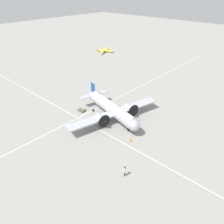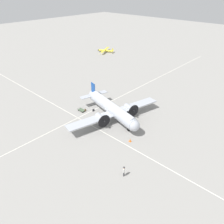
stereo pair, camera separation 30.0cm
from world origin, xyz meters
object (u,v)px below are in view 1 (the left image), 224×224
at_px(suitcase_upright_spare, 85,110).
at_px(crew_foreground, 125,170).
at_px(suitcase_near_door, 93,110).
at_px(light_aircraft_distant, 104,50).
at_px(traffic_cone, 131,140).
at_px(airliner_main, 113,109).
at_px(baggage_cart, 81,110).

bearing_deg(suitcase_upright_spare, crew_foreground, -115.17).
distance_m(crew_foreground, suitcase_near_door, 20.95).
bearing_deg(light_aircraft_distant, traffic_cone, 112.61).
distance_m(airliner_main, traffic_cone, 8.94).
xyz_separation_m(suitcase_upright_spare, baggage_cart, (-0.53, 0.75, -0.01)).
bearing_deg(airliner_main, crew_foreground, -28.00).
distance_m(crew_foreground, light_aircraft_distant, 71.17).
xyz_separation_m(suitcase_near_door, baggage_cart, (-1.83, 2.11, 0.03)).
bearing_deg(crew_foreground, suitcase_upright_spare, 41.05).
height_order(suitcase_upright_spare, light_aircraft_distant, light_aircraft_distant).
xyz_separation_m(airliner_main, baggage_cart, (-2.47, 7.76, -2.15)).
xyz_separation_m(suitcase_upright_spare, light_aircraft_distant, (39.74, 32.21, 0.51)).
bearing_deg(light_aircraft_distant, baggage_cart, 102.02).
bearing_deg(baggage_cart, suitcase_upright_spare, 34.76).
height_order(suitcase_upright_spare, baggage_cart, suitcase_upright_spare).
height_order(crew_foreground, baggage_cart, crew_foreground).
xyz_separation_m(airliner_main, suitcase_upright_spare, (-1.94, 7.02, -2.14)).
relative_size(suitcase_near_door, traffic_cone, 0.85).
xyz_separation_m(crew_foreground, traffic_cone, (7.39, 4.64, -0.84)).
bearing_deg(baggage_cart, traffic_cone, -5.28).
bearing_deg(crew_foreground, traffic_cone, 8.32).
relative_size(suitcase_near_door, suitcase_upright_spare, 0.87).
relative_size(baggage_cart, traffic_cone, 2.83).
height_order(airliner_main, suitcase_upright_spare, airliner_main).
bearing_deg(light_aircraft_distant, suitcase_upright_spare, 103.04).
bearing_deg(crew_foreground, suitcase_near_door, 36.24).
distance_m(suitcase_upright_spare, baggage_cart, 0.92).
xyz_separation_m(suitcase_upright_spare, traffic_cone, (-1.77, -14.86, 0.01)).
height_order(airliner_main, traffic_cone, airliner_main).
bearing_deg(traffic_cone, baggage_cart, 85.47).
relative_size(airliner_main, suitcase_upright_spare, 37.08).
height_order(crew_foreground, traffic_cone, crew_foreground).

